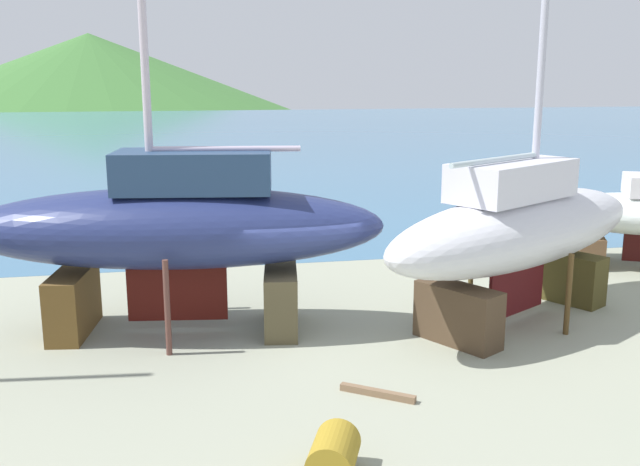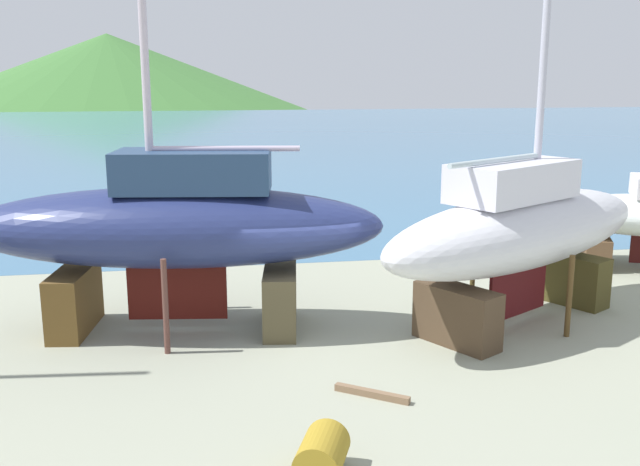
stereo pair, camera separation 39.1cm
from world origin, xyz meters
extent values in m
plane|color=#999D86|center=(0.00, -3.97, 0.00)|extent=(40.48, 40.48, 0.00)
cube|color=teal|center=(0.00, 52.11, 0.00)|extent=(157.87, 91.93, 0.01)
cone|color=#3F7435|center=(-21.62, 155.88, 0.00)|extent=(149.78, 149.78, 28.33)
cube|color=#453D1B|center=(6.83, 1.35, 0.61)|extent=(1.56, 1.95, 1.22)
cube|color=#4B3826|center=(3.15, -0.87, 0.61)|extent=(1.56, 1.95, 1.22)
cylinder|color=#4F411E|center=(4.33, 1.33, 0.90)|extent=(0.12, 0.12, 1.80)
cylinder|color=brown|center=(5.65, -0.85, 0.90)|extent=(0.12, 0.12, 1.80)
ellipsoid|color=silver|center=(4.99, 0.24, 2.13)|extent=(8.57, 6.44, 1.64)
cube|color=#551315|center=(4.99, 0.24, 0.73)|extent=(1.81, 1.14, 1.15)
cube|color=silver|center=(4.62, 0.02, 3.28)|extent=(3.37, 2.79, 0.82)
cylinder|color=silver|center=(4.07, -0.32, 3.77)|extent=(2.64, 1.66, 0.12)
cube|color=brown|center=(-4.84, 1.27, 0.68)|extent=(0.97, 2.13, 1.36)
cube|color=brown|center=(-0.38, 0.67, 0.68)|extent=(0.97, 2.13, 1.36)
cylinder|color=brown|center=(-2.80, -0.43, 0.98)|extent=(0.12, 0.12, 1.97)
cylinder|color=brown|center=(-2.42, 2.37, 0.98)|extent=(0.12, 0.12, 1.97)
ellipsoid|color=navy|center=(-2.61, 0.97, 2.31)|extent=(9.27, 3.75, 1.73)
cube|color=#4A110C|center=(-2.61, 0.97, 0.85)|extent=(2.15, 0.37, 1.21)
cube|color=navy|center=(-2.16, 0.91, 3.52)|extent=(3.42, 1.96, 0.86)
cylinder|color=silver|center=(-1.49, 0.82, 3.99)|extent=(3.14, 0.54, 0.12)
cube|color=brown|center=(9.39, 4.56, 0.45)|extent=(1.44, 2.09, 0.91)
cylinder|color=#A28223|center=(-0.47, -5.44, 0.33)|extent=(0.94, 1.08, 0.66)
cube|color=#7E6146|center=(0.81, -3.08, 0.06)|extent=(1.20, 0.90, 0.12)
camera|label=1|loc=(-2.38, -14.41, 5.54)|focal=40.53mm
camera|label=2|loc=(-2.00, -14.48, 5.54)|focal=40.53mm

